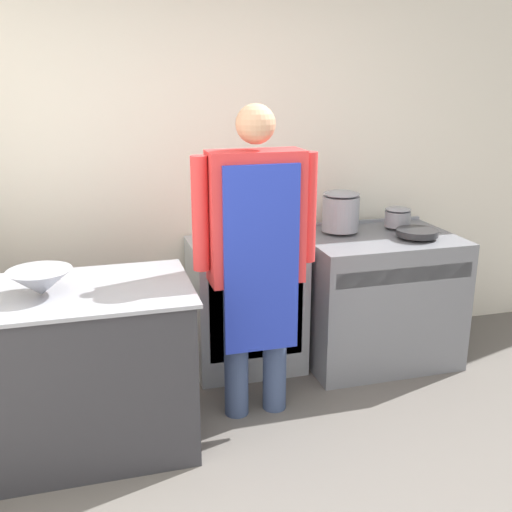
# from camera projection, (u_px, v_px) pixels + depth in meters

# --- Properties ---
(wall_back) EXTENTS (8.00, 0.05, 2.70)m
(wall_back) POSITION_uv_depth(u_px,v_px,m) (207.00, 163.00, 4.04)
(wall_back) COLOR silver
(wall_back) RESTS_ON ground_plane
(prep_counter) EXTENTS (1.29, 0.76, 0.89)m
(prep_counter) POSITION_uv_depth(u_px,v_px,m) (70.00, 371.00, 3.11)
(prep_counter) COLOR #2D2D33
(prep_counter) RESTS_ON ground_plane
(stove) EXTENTS (1.02, 0.77, 0.91)m
(stove) POSITION_uv_depth(u_px,v_px,m) (376.00, 297.00, 4.15)
(stove) COLOR slate
(stove) RESTS_ON ground_plane
(fridge_unit) EXTENTS (0.72, 0.57, 0.87)m
(fridge_unit) POSITION_uv_depth(u_px,v_px,m) (246.00, 305.00, 4.04)
(fridge_unit) COLOR #A8ADB2
(fridge_unit) RESTS_ON ground_plane
(person_cook) EXTENTS (0.70, 0.24, 1.78)m
(person_cook) POSITION_uv_depth(u_px,v_px,m) (256.00, 245.00, 3.28)
(person_cook) COLOR #38476B
(person_cook) RESTS_ON ground_plane
(mixing_bowl) EXTENTS (0.31, 0.31, 0.13)m
(mixing_bowl) POSITION_uv_depth(u_px,v_px,m) (40.00, 282.00, 2.91)
(mixing_bowl) COLOR gray
(mixing_bowl) RESTS_ON prep_counter
(stock_pot) EXTENTS (0.25, 0.25, 0.27)m
(stock_pot) POSITION_uv_depth(u_px,v_px,m) (341.00, 210.00, 4.05)
(stock_pot) COLOR gray
(stock_pot) RESTS_ON stove
(saute_pan) EXTENTS (0.27, 0.27, 0.04)m
(saute_pan) POSITION_uv_depth(u_px,v_px,m) (417.00, 232.00, 3.94)
(saute_pan) COLOR #262628
(saute_pan) RESTS_ON stove
(sauce_pot) EXTENTS (0.18, 0.18, 0.14)m
(sauce_pot) POSITION_uv_depth(u_px,v_px,m) (398.00, 217.00, 4.18)
(sauce_pot) COLOR gray
(sauce_pot) RESTS_ON stove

